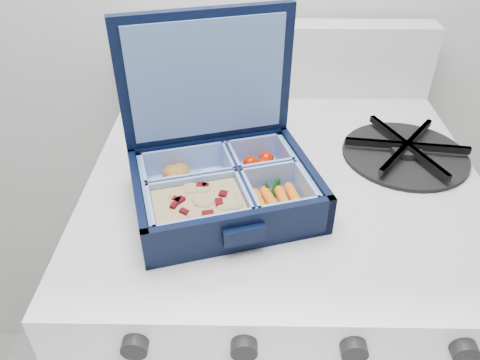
# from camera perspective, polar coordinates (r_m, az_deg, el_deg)

# --- Properties ---
(stove) EXTENTS (0.56, 0.56, 0.83)m
(stove) POSITION_cam_1_polar(r_m,az_deg,el_deg) (0.99, 3.93, -18.69)
(stove) COLOR silver
(stove) RESTS_ON floor
(bento_box) EXTENTS (0.27, 0.23, 0.05)m
(bento_box) POSITION_cam_1_polar(r_m,az_deg,el_deg) (0.60, -1.89, -1.11)
(bento_box) COLOR black
(bento_box) RESTS_ON stove
(burner_grate) EXTENTS (0.21, 0.21, 0.03)m
(burner_grate) POSITION_cam_1_polar(r_m,az_deg,el_deg) (0.75, 19.59, 3.63)
(burner_grate) COLOR black
(burner_grate) RESTS_ON stove
(burner_grate_rear) EXTENTS (0.18, 0.18, 0.02)m
(burner_grate_rear) POSITION_cam_1_polar(r_m,az_deg,el_deg) (0.85, -3.56, 9.57)
(burner_grate_rear) COLOR black
(burner_grate_rear) RESTS_ON stove
(fork) EXTENTS (0.08, 0.16, 0.01)m
(fork) POSITION_cam_1_polar(r_m,az_deg,el_deg) (0.70, 0.08, 2.90)
(fork) COLOR #BCBCBC
(fork) RESTS_ON stove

